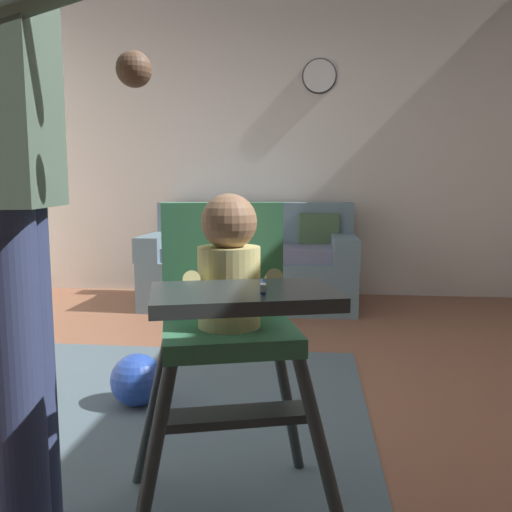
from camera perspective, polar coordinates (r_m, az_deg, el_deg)
The scene contains 8 objects.
ground at distance 2.44m, azimuth -6.77°, elevation -17.62°, with size 6.31×6.98×0.10m, color #8C5840.
wall_far at distance 4.92m, azimuth 0.22°, elevation 12.28°, with size 5.51×0.06×2.80m, color silver.
area_rug at distance 2.24m, azimuth -12.97°, elevation -18.64°, with size 1.88×2.29×0.01m, color #4E616C.
couch at distance 4.43m, azimuth -0.44°, elevation -1.02°, with size 1.75×0.86×0.86m.
high_chair at distance 1.44m, azimuth -3.06°, elevation -4.88°, with size 0.74×0.83×0.97m.
adult_standing at distance 1.46m, azimuth -25.09°, elevation 6.82°, with size 0.59×0.49×1.73m.
toy_ball at distance 2.48m, azimuth -12.98°, elevation -13.12°, with size 0.24×0.24×0.24m, color #284CB7.
wall_clock at distance 4.93m, azimuth 6.98°, elevation 19.04°, with size 0.31×0.04×0.31m.
Camera 1 is at (0.51, -2.15, 0.98)m, focal length 36.39 mm.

